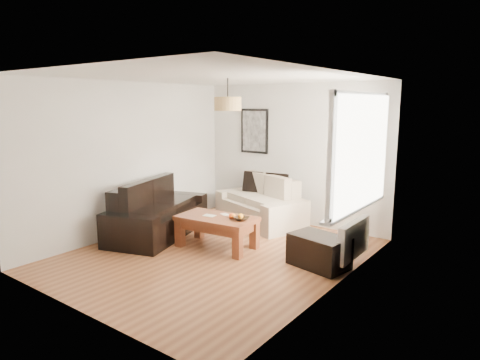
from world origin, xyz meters
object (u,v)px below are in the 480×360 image
Objects in this scene: loveseat_cream at (260,201)px; coffee_table at (217,232)px; ottoman at (319,251)px; sofa_leather at (158,210)px.

loveseat_cream is 1.41× the size of coffee_table.
ottoman is (1.64, 0.23, -0.03)m from coffee_table.
sofa_leather is (-1.03, -1.62, 0.01)m from loveseat_cream.
loveseat_cream is at bearing 97.72° from coffee_table.
ottoman is at bearing 8.01° from coffee_table.
sofa_leather is at bearing -103.17° from loveseat_cream.
coffee_table is 1.66m from ottoman.
loveseat_cream is 0.86× the size of sofa_leather.
loveseat_cream is 2.20× the size of ottoman.
ottoman is at bearing -101.16° from sofa_leather.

